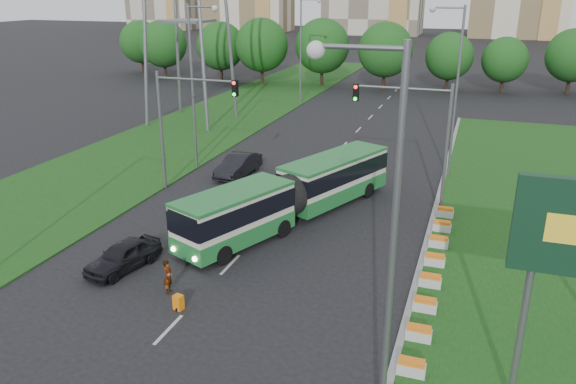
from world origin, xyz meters
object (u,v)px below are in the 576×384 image
at_px(traffic_mast_left, 182,113).
at_px(articulated_bus, 289,193).
at_px(pedestrian, 168,277).
at_px(car_left_near, 123,256).
at_px(car_left_far, 238,165).
at_px(traffic_mast_median, 420,128).
at_px(shopping_trolley, 178,302).

height_order(traffic_mast_left, articulated_bus, traffic_mast_left).
bearing_deg(pedestrian, car_left_near, 59.85).
height_order(traffic_mast_left, pedestrian, traffic_mast_left).
bearing_deg(pedestrian, traffic_mast_left, 17.17).
distance_m(car_left_near, car_left_far, 15.29).
relative_size(traffic_mast_median, pedestrian, 4.93).
distance_m(traffic_mast_left, pedestrian, 14.46).
xyz_separation_m(traffic_mast_median, traffic_mast_left, (-15.16, -1.00, 0.00)).
bearing_deg(car_left_near, traffic_mast_left, 116.37).
height_order(traffic_mast_median, articulated_bus, traffic_mast_median).
distance_m(traffic_mast_left, car_left_near, 12.29).
relative_size(traffic_mast_median, shopping_trolley, 11.85).
bearing_deg(traffic_mast_left, car_left_far, 64.38).
bearing_deg(car_left_near, pedestrian, -8.76).
height_order(car_left_far, shopping_trolley, car_left_far).
bearing_deg(traffic_mast_median, articulated_bus, -153.72).
bearing_deg(articulated_bus, shopping_trolley, -73.63).
xyz_separation_m(car_left_near, car_left_far, (-0.59, 15.28, 0.09)).
bearing_deg(traffic_mast_median, car_left_near, -136.10).
relative_size(car_left_near, pedestrian, 2.54).
distance_m(articulated_bus, pedestrian, 10.29).
xyz_separation_m(car_left_far, pedestrian, (3.88, -16.60, 0.02)).
xyz_separation_m(articulated_bus, shopping_trolley, (-1.23, -11.09, -1.30)).
bearing_deg(shopping_trolley, traffic_mast_left, 129.67).
xyz_separation_m(traffic_mast_left, pedestrian, (5.90, -12.40, -4.54)).
height_order(traffic_mast_median, car_left_far, traffic_mast_median).
bearing_deg(articulated_bus, car_left_near, -100.35).
height_order(traffic_mast_median, pedestrian, traffic_mast_median).
bearing_deg(shopping_trolley, pedestrian, 147.46).
xyz_separation_m(traffic_mast_median, car_left_far, (-13.14, 3.21, -4.56)).
distance_m(articulated_bus, car_left_near, 10.38).
relative_size(traffic_mast_median, car_left_near, 1.94).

